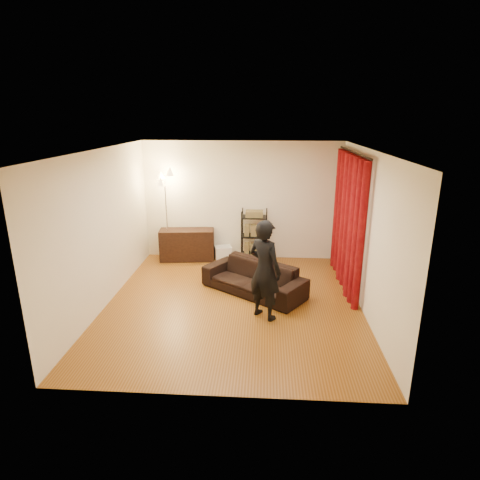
# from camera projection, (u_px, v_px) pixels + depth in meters

# --- Properties ---
(floor) EXTENTS (5.00, 5.00, 0.00)m
(floor) POSITION_uv_depth(u_px,v_px,m) (233.00, 303.00, 7.20)
(floor) COLOR brown
(floor) RESTS_ON ground
(ceiling) EXTENTS (5.00, 5.00, 0.00)m
(ceiling) POSITION_uv_depth(u_px,v_px,m) (233.00, 150.00, 6.40)
(ceiling) COLOR white
(ceiling) RESTS_ON ground
(wall_back) EXTENTS (5.00, 0.00, 5.00)m
(wall_back) POSITION_uv_depth(u_px,v_px,m) (242.00, 201.00, 9.18)
(wall_back) COLOR #EEE3C7
(wall_back) RESTS_ON ground
(wall_front) EXTENTS (5.00, 0.00, 5.00)m
(wall_front) POSITION_uv_depth(u_px,v_px,m) (214.00, 294.00, 4.42)
(wall_front) COLOR #EEE3C7
(wall_front) RESTS_ON ground
(wall_left) EXTENTS (0.00, 5.00, 5.00)m
(wall_left) POSITION_uv_depth(u_px,v_px,m) (104.00, 229.00, 6.94)
(wall_left) COLOR #EEE3C7
(wall_left) RESTS_ON ground
(wall_right) EXTENTS (0.00, 5.00, 5.00)m
(wall_right) POSITION_uv_depth(u_px,v_px,m) (368.00, 234.00, 6.66)
(wall_right) COLOR #EEE3C7
(wall_right) RESTS_ON ground
(curtain_rod) EXTENTS (0.04, 2.65, 0.04)m
(curtain_rod) POSITION_uv_depth(u_px,v_px,m) (354.00, 152.00, 7.37)
(curtain_rod) COLOR black
(curtain_rod) RESTS_ON wall_right
(curtain) EXTENTS (0.22, 2.65, 2.55)m
(curtain) POSITION_uv_depth(u_px,v_px,m) (347.00, 221.00, 7.76)
(curtain) COLOR maroon
(curtain) RESTS_ON ground
(sofa) EXTENTS (2.08, 1.79, 0.58)m
(sofa) POSITION_uv_depth(u_px,v_px,m) (254.00, 278.00, 7.56)
(sofa) COLOR black
(sofa) RESTS_ON ground
(person) EXTENTS (0.73, 0.69, 1.67)m
(person) POSITION_uv_depth(u_px,v_px,m) (265.00, 270.00, 6.48)
(person) COLOR black
(person) RESTS_ON ground
(media_cabinet) EXTENTS (1.28, 0.59, 0.72)m
(media_cabinet) POSITION_uv_depth(u_px,v_px,m) (187.00, 245.00, 9.29)
(media_cabinet) COLOR black
(media_cabinet) RESTS_ON ground
(storage_boxes) EXTENTS (0.44, 0.39, 0.31)m
(storage_boxes) POSITION_uv_depth(u_px,v_px,m) (223.00, 253.00, 9.38)
(storage_boxes) COLOR white
(storage_boxes) RESTS_ON ground
(wire_shelf) EXTENTS (0.64, 0.52, 1.21)m
(wire_shelf) POSITION_uv_depth(u_px,v_px,m) (254.00, 236.00, 9.12)
(wire_shelf) COLOR black
(wire_shelf) RESTS_ON ground
(floor_lamp) EXTENTS (0.40, 0.40, 2.07)m
(floor_lamp) POSITION_uv_depth(u_px,v_px,m) (167.00, 217.00, 9.04)
(floor_lamp) COLOR silver
(floor_lamp) RESTS_ON ground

